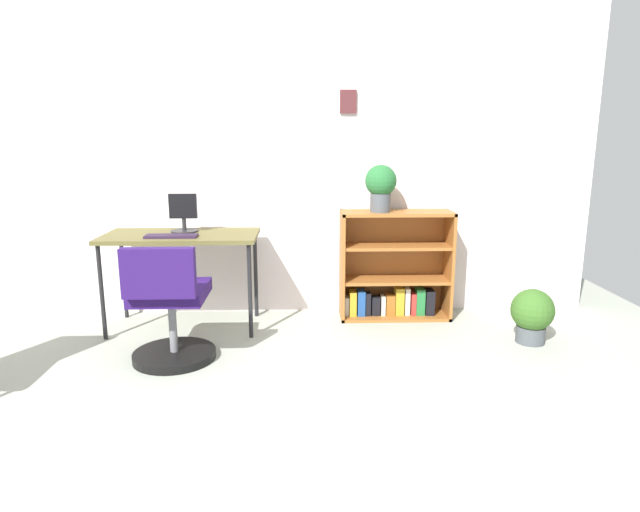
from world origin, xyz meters
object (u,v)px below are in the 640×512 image
(desk, at_px, (181,242))
(bookshelf_low, at_px, (394,271))
(keyboard, at_px, (171,236))
(monitor, at_px, (184,215))
(office_chair, at_px, (170,312))
(potted_plant_on_shelf, at_px, (381,185))
(potted_plant_floor, at_px, (532,314))

(desk, xyz_separation_m, bookshelf_low, (1.59, 0.22, -0.29))
(keyboard, bearing_deg, desk, 75.50)
(monitor, xyz_separation_m, office_chair, (0.05, -0.73, -0.49))
(potted_plant_on_shelf, bearing_deg, office_chair, -149.86)
(desk, relative_size, potted_plant_floor, 2.91)
(keyboard, height_order, potted_plant_floor, keyboard)
(office_chair, xyz_separation_m, potted_plant_on_shelf, (1.41, 0.82, 0.70))
(potted_plant_floor, bearing_deg, desk, 170.90)
(monitor, relative_size, office_chair, 0.36)
(monitor, xyz_separation_m, keyboard, (-0.04, -0.21, -0.11))
(desk, relative_size, monitor, 3.90)
(potted_plant_floor, bearing_deg, bookshelf_low, 144.54)
(potted_plant_on_shelf, bearing_deg, desk, -173.63)
(office_chair, height_order, potted_plant_floor, office_chair)
(potted_plant_on_shelf, bearing_deg, bookshelf_low, 23.44)
(monitor, bearing_deg, office_chair, -86.49)
(keyboard, relative_size, potted_plant_on_shelf, 1.01)
(monitor, relative_size, bookshelf_low, 0.33)
(desk, distance_m, office_chair, 0.73)
(keyboard, relative_size, office_chair, 0.46)
(desk, distance_m, potted_plant_floor, 2.51)
(office_chair, relative_size, bookshelf_low, 0.91)
(desk, xyz_separation_m, potted_plant_on_shelf, (1.46, 0.16, 0.39))
(desk, height_order, monitor, monitor)
(monitor, bearing_deg, keyboard, -101.79)
(keyboard, bearing_deg, monitor, 78.21)
(keyboard, distance_m, potted_plant_on_shelf, 1.56)
(desk, height_order, bookshelf_low, bookshelf_low)
(monitor, distance_m, office_chair, 0.89)
(office_chair, bearing_deg, desk, 94.82)
(potted_plant_on_shelf, xyz_separation_m, potted_plant_floor, (0.98, -0.55, -0.83))
(monitor, distance_m, potted_plant_floor, 2.55)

